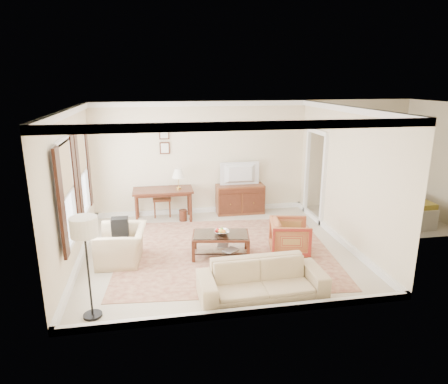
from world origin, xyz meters
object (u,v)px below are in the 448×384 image
object	(u,v)px
sideboard	(240,199)
striped_armchair	(290,235)
sofa	(262,274)
coffee_table	(221,239)
tv	(241,167)
club_armchair	(121,239)
writing_desk	(163,193)

from	to	relation	value
sideboard	striped_armchair	distance (m)	2.72
sofa	coffee_table	bearing A→B (deg)	101.61
striped_armchair	tv	bearing A→B (deg)	21.41
sideboard	club_armchair	bearing A→B (deg)	-139.56
writing_desk	sofa	world-z (taller)	same
tv	sofa	distance (m)	4.31
tv	club_armchair	xyz separation A→B (m)	(-2.87, -2.43, -0.80)
sideboard	striped_armchair	size ratio (longest dim) A/B	1.58
sideboard	coffee_table	world-z (taller)	sideboard
tv	coffee_table	xyz separation A→B (m)	(-0.95, -2.53, -0.89)
coffee_table	sofa	size ratio (longest dim) A/B	0.59
tv	striped_armchair	distance (m)	2.83
sideboard	club_armchair	world-z (taller)	club_armchair
writing_desk	striped_armchair	world-z (taller)	writing_desk
tv	striped_armchair	world-z (taller)	tv
striped_armchair	coffee_table	bearing A→B (deg)	96.58
sideboard	coffee_table	distance (m)	2.72
club_armchair	coffee_table	bearing A→B (deg)	92.16
writing_desk	sofa	distance (m)	4.27
tv	sideboard	bearing A→B (deg)	-90.00
club_armchair	striped_armchair	bearing A→B (deg)	91.12
writing_desk	sideboard	bearing A→B (deg)	5.62
club_armchair	sofa	xyz separation A→B (m)	(2.31, -1.76, -0.05)
sideboard	sofa	xyz separation A→B (m)	(-0.56, -4.21, 0.02)
striped_armchair	sofa	world-z (taller)	sofa
sideboard	coffee_table	xyz separation A→B (m)	(-0.95, -2.55, -0.02)
sideboard	tv	size ratio (longest dim) A/B	1.27
writing_desk	coffee_table	bearing A→B (deg)	-66.01
club_armchair	sofa	world-z (taller)	club_armchair
sofa	striped_armchair	bearing A→B (deg)	55.08
sideboard	sofa	size ratio (longest dim) A/B	0.61
writing_desk	club_armchair	bearing A→B (deg)	-111.18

